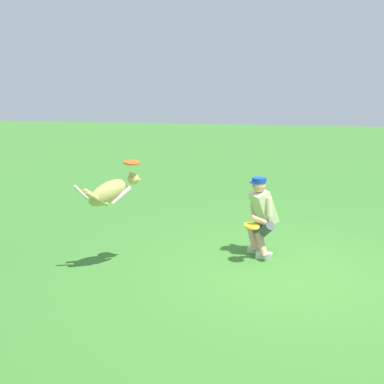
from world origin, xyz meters
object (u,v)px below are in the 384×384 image
(person, at_px, (261,214))
(frisbee_flying, at_px, (132,163))
(frisbee_held, at_px, (252,226))
(dog, at_px, (111,192))

(person, xyz_separation_m, frisbee_flying, (1.84, 0.83, 0.90))
(frisbee_flying, relative_size, frisbee_held, 1.01)
(dog, bearing_deg, frisbee_flying, -7.30)
(dog, xyz_separation_m, frisbee_held, (-1.99, -0.65, -0.58))
(frisbee_flying, bearing_deg, dog, 33.32)
(person, height_order, frisbee_held, person)
(dog, relative_size, frisbee_flying, 3.29)
(frisbee_flying, bearing_deg, frisbee_held, -164.76)
(dog, distance_m, frisbee_held, 2.17)
(dog, height_order, frisbee_held, dog)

